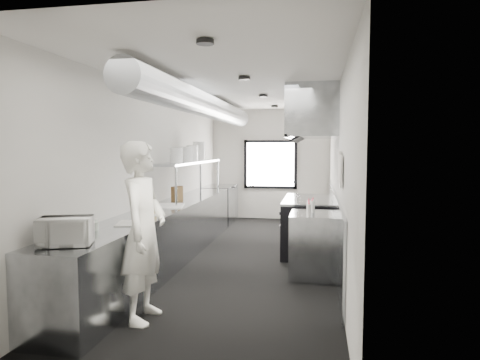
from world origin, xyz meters
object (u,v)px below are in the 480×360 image
at_px(pass_shelf, 191,163).
at_px(prep_counter, 165,235).
at_px(knife_block, 177,193).
at_px(plate_stack_a, 176,155).
at_px(microwave, 65,231).
at_px(squeeze_bottle_c, 312,207).
at_px(cutting_board, 171,206).
at_px(plate_stack_d, 199,151).
at_px(squeeze_bottle_d, 309,206).
at_px(small_plate, 154,214).
at_px(exhaust_hood, 313,115).
at_px(deli_tub_a, 93,226).
at_px(range, 308,225).
at_px(plate_stack_c, 192,153).
at_px(bottle_station, 313,244).
at_px(deli_tub_b, 92,225).
at_px(squeeze_bottle_e, 313,205).
at_px(far_work_table, 220,204).
at_px(squeeze_bottle_b, 309,208).
at_px(plate_stack_b, 187,154).
at_px(line_cook, 143,231).

bearing_deg(pass_shelf, prep_counter, -88.44).
distance_m(knife_block, plate_stack_a, 0.70).
relative_size(microwave, squeeze_bottle_c, 2.58).
height_order(cutting_board, plate_stack_d, plate_stack_d).
bearing_deg(microwave, squeeze_bottle_d, 28.32).
bearing_deg(small_plate, exhaust_hood, 42.10).
xyz_separation_m(prep_counter, cutting_board, (0.05, 0.11, 0.46)).
relative_size(deli_tub_a, cutting_board, 0.24).
distance_m(prep_counter, knife_block, 1.02).
bearing_deg(squeeze_bottle_c, cutting_board, 173.08).
xyz_separation_m(range, knife_block, (-2.28, -0.36, 0.55)).
distance_m(cutting_board, plate_stack_c, 1.67).
bearing_deg(pass_shelf, bottle_station, -35.99).
bearing_deg(small_plate, deli_tub_b, -105.88).
relative_size(knife_block, squeeze_bottle_e, 1.51).
xyz_separation_m(far_work_table, plate_stack_d, (-0.05, -1.57, 1.31)).
relative_size(exhaust_hood, squeeze_bottle_b, 12.64).
bearing_deg(squeeze_bottle_e, microwave, -130.52).
relative_size(prep_counter, plate_stack_a, 23.27).
xyz_separation_m(knife_block, squeeze_bottle_d, (2.32, -0.89, -0.04)).
xyz_separation_m(knife_block, squeeze_bottle_c, (2.37, -1.00, -0.04)).
distance_m(pass_shelf, cutting_board, 1.52).
xyz_separation_m(small_plate, plate_stack_d, (-0.16, 2.86, 0.85)).
xyz_separation_m(deli_tub_a, plate_stack_c, (0.11, 3.46, 0.78)).
bearing_deg(deli_tub_a, prep_counter, 85.79).
bearing_deg(prep_counter, pass_shelf, 91.56).
relative_size(plate_stack_a, squeeze_bottle_c, 1.49).
distance_m(microwave, plate_stack_b, 3.95).
xyz_separation_m(line_cook, deli_tub_a, (-0.69, 0.19, -0.00)).
distance_m(squeeze_bottle_d, squeeze_bottle_e, 0.14).
xyz_separation_m(plate_stack_c, squeeze_bottle_c, (2.31, -1.73, -0.73)).
bearing_deg(cutting_board, bottle_station, -7.97).
xyz_separation_m(exhaust_hood, squeeze_bottle_c, (0.03, -1.35, -1.40)).
distance_m(exhaust_hood, squeeze_bottle_b, 2.07).
bearing_deg(bottle_station, squeeze_bottle_c, 119.09).
relative_size(pass_shelf, squeeze_bottle_e, 18.19).
distance_m(plate_stack_c, squeeze_bottle_d, 2.88).
height_order(prep_counter, plate_stack_a, plate_stack_a).
height_order(prep_counter, deli_tub_b, deli_tub_b).
bearing_deg(line_cook, squeeze_bottle_e, -40.77).
bearing_deg(far_work_table, bottle_station, -59.47).
bearing_deg(plate_stack_a, squeeze_bottle_c, -19.62).
distance_m(prep_counter, cutting_board, 0.48).
xyz_separation_m(prep_counter, deli_tub_a, (-0.14, -1.89, 0.50)).
relative_size(plate_stack_c, plate_stack_d, 0.79).
distance_m(bottle_station, line_cook, 2.62).
relative_size(squeeze_bottle_b, squeeze_bottle_d, 1.09).
distance_m(squeeze_bottle_b, squeeze_bottle_c, 0.17).
xyz_separation_m(far_work_table, deli_tub_a, (-0.14, -5.59, 0.50)).
height_order(range, squeeze_bottle_d, squeeze_bottle_d).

